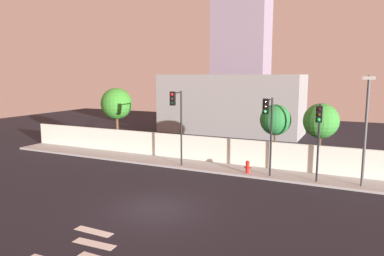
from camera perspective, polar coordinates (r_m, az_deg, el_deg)
ground_plane at (r=17.66m, az=-5.84°, el=-12.76°), size 80.00×80.00×0.00m
sidewalk at (r=24.68m, az=4.09°, el=-6.38°), size 36.00×2.40×0.15m
perimeter_wall at (r=25.63m, az=5.16°, el=-3.60°), size 36.00×0.18×1.80m
crosswalk_marking at (r=14.53m, az=-16.77°, el=-17.94°), size 3.51×3.04×0.01m
traffic_light_left at (r=23.80m, az=-2.43°, el=2.48°), size 0.34×1.53×5.18m
traffic_light_center at (r=21.16m, az=19.63°, el=0.17°), size 0.35×1.62×4.59m
traffic_light_right at (r=21.77m, az=12.12°, el=1.18°), size 0.37×1.33×4.88m
street_lamp_curbside at (r=21.65m, az=26.10°, el=1.01°), size 0.61×2.13×6.24m
fire_hydrant at (r=23.23m, az=8.88°, el=-6.09°), size 0.44×0.26×0.82m
roadside_tree_leftmost at (r=31.67m, az=-11.99°, el=3.81°), size 2.71×2.71×5.30m
roadside_tree_midleft at (r=25.87m, az=13.21°, el=1.27°), size 2.19×2.19×4.35m
roadside_tree_midright at (r=25.41m, az=19.94°, el=1.07°), size 2.36×2.36×4.53m
low_building_distant at (r=39.87m, az=6.18°, el=3.85°), size 15.55×6.00×6.46m
tower_on_skyline at (r=52.36m, az=7.93°, el=15.17°), size 7.60×5.00×25.20m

